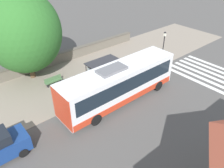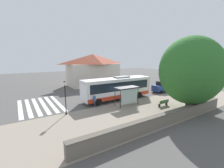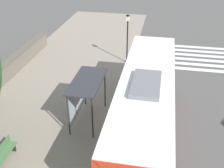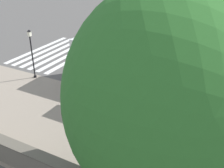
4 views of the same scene
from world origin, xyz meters
name	(u,v)px [view 4 (image 4 of 4)]	position (x,y,z in m)	size (l,w,h in m)	color
ground_plane	(121,97)	(0.00, 0.00, 0.00)	(120.00, 120.00, 0.00)	#514F4C
sidewalk_plaza	(86,130)	(-4.50, 0.00, 0.01)	(9.00, 44.00, 0.02)	gray
crosswalk_stripes	(57,53)	(5.00, 9.72, 0.00)	(9.00, 5.25, 0.01)	silver
stone_wall	(38,164)	(-8.55, 0.00, 0.63)	(0.60, 20.00, 1.25)	#6B6356
background_building	(221,8)	(15.65, -3.70, 3.86)	(6.84, 12.11, 7.48)	beige
bus	(147,67)	(1.76, -1.16, 1.88)	(2.72, 11.48, 3.64)	white
bus_shelter	(117,80)	(-1.62, -0.50, 2.11)	(1.56, 3.35, 2.58)	#2D2D33
pedestrian	(79,73)	(0.15, 3.64, 1.04)	(0.34, 0.23, 1.77)	#2D3347
bench	(159,147)	(-4.53, -4.48, 0.48)	(0.40, 1.83, 0.88)	#4C7247
street_lamp_near	(32,50)	(-0.43, 7.62, 2.37)	(0.28, 0.28, 3.98)	black
shade_tree	(169,98)	(-7.36, -5.50, 5.04)	(7.36, 7.36, 9.10)	brown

